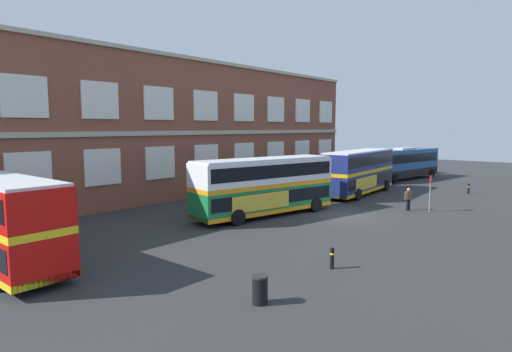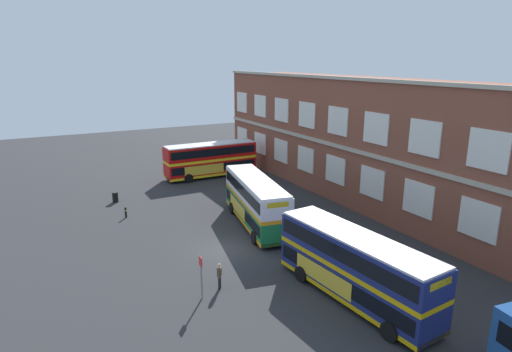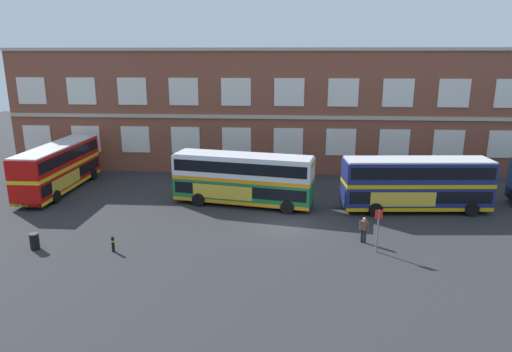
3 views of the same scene
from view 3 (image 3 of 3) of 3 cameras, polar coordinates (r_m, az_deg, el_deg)
The scene contains 9 objects.
ground_plane at distance 34.07m, azimuth 3.63°, elevation -4.93°, with size 120.00×120.00×0.00m, color #2B2B2D.
brick_terminal_building at distance 48.40m, azimuth 1.09°, elevation 8.36°, with size 51.19×8.19×12.26m.
double_decker_near at distance 42.98m, azimuth -23.58°, elevation 1.04°, with size 2.89×11.01×4.07m.
double_decker_middle at distance 35.75m, azimuth -1.65°, elevation -0.32°, with size 11.29×4.63×4.07m.
double_decker_far at distance 36.41m, azimuth 19.49°, elevation -0.91°, with size 11.17×3.50×4.07m.
waiting_passenger at distance 29.70m, azimuth 13.42°, elevation -6.48°, with size 0.59×0.44×1.70m.
bus_stand_flag at distance 28.28m, azimuth 15.10°, elevation -6.18°, with size 0.44×0.10×2.70m.
station_litter_bin at distance 31.25m, azimuth -26.10°, elevation -7.38°, with size 0.60×0.60×1.03m.
safety_bollard_west at distance 29.12m, azimuth -17.55°, elevation -8.16°, with size 0.19×0.19×0.95m.
Camera 3 is at (0.15, -30.03, 11.62)m, focal length 31.79 mm.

